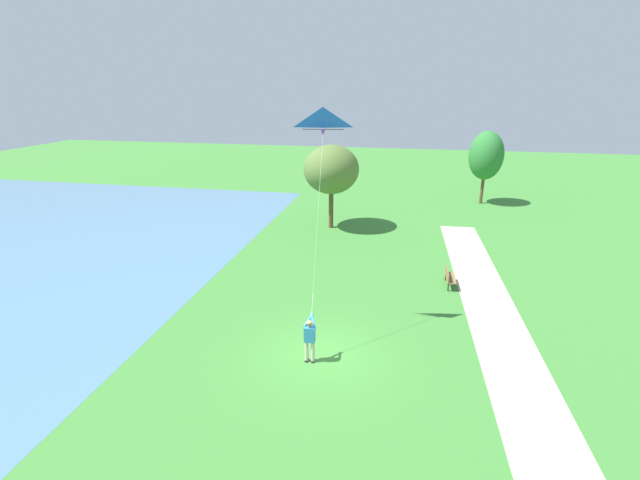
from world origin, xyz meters
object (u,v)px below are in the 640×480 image
Objects in this scene: tree_treeline_center at (486,156)px; tree_lakeside_far at (331,170)px; person_kite_flyer at (310,337)px; park_bench_near_walkway at (449,277)px; flying_kite at (323,122)px.

tree_treeline_center is 1.04× the size of tree_lakeside_far.
tree_treeline_center is at bearing 69.90° from person_kite_flyer.
person_kite_flyer is 0.31× the size of tree_lakeside_far.
person_kite_flyer is at bearing -110.10° from tree_treeline_center.
park_bench_near_walkway is 18.89m from tree_treeline_center.
tree_treeline_center is at bearing 77.71° from park_bench_near_walkway.
tree_lakeside_far is at bearing 97.33° from person_kite_flyer.
tree_treeline_center is at bearing 39.14° from tree_lakeside_far.
tree_treeline_center is (3.95, 18.11, 3.64)m from park_bench_near_walkway.
person_kite_flyer is 27.90m from tree_treeline_center.
flying_kite is at bearing -112.07° from tree_treeline_center.
tree_treeline_center reaches higher than park_bench_near_walkway.
park_bench_near_walkway is at bearing -48.20° from tree_lakeside_far.
person_kite_flyer reaches higher than park_bench_near_walkway.
tree_treeline_center is (9.53, 26.03, 3.10)m from person_kite_flyer.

